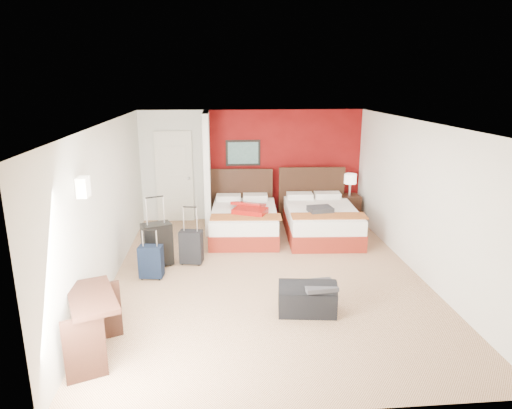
{
  "coord_description": "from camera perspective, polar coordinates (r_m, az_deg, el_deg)",
  "views": [
    {
      "loc": [
        -0.78,
        -6.9,
        3.13
      ],
      "look_at": [
        -0.12,
        0.8,
        1.0
      ],
      "focal_mm": 31.76,
      "sensor_mm": 36.0,
      "label": 1
    }
  ],
  "objects": [
    {
      "name": "suitcase_navy",
      "position": [
        7.6,
        -13.07,
        -7.2
      ],
      "size": [
        0.4,
        0.27,
        0.52
      ],
      "primitive_type": "cube",
      "rotation": [
        0.0,
        0.0,
        -0.12
      ],
      "color": "black",
      "rests_on": "ground"
    },
    {
      "name": "suitcase_black",
      "position": [
        8.03,
        -12.32,
        -5.09
      ],
      "size": [
        0.57,
        0.47,
        0.73
      ],
      "primitive_type": "cube",
      "rotation": [
        0.0,
        0.0,
        0.39
      ],
      "color": "black",
      "rests_on": "ground"
    },
    {
      "name": "red_accent_panel",
      "position": [
        10.41,
        3.61,
        4.98
      ],
      "size": [
        3.5,
        0.04,
        2.5
      ],
      "primitive_type": "cube",
      "color": "maroon",
      "rests_on": "ground"
    },
    {
      "name": "red_suitcase_open",
      "position": [
        9.15,
        -0.86,
        -0.44
      ],
      "size": [
        0.95,
        1.06,
        0.11
      ],
      "primitive_type": "cube",
      "rotation": [
        0.0,
        0.0,
        -0.43
      ],
      "color": "#A5120E",
      "rests_on": "bed_left"
    },
    {
      "name": "jacket_bundle",
      "position": [
        9.03,
        8.09,
        -0.63
      ],
      "size": [
        0.5,
        0.42,
        0.11
      ],
      "primitive_type": "cube",
      "rotation": [
        0.0,
        0.0,
        0.13
      ],
      "color": "#343539",
      "rests_on": "bed_right"
    },
    {
      "name": "bed_left",
      "position": [
        9.34,
        -1.5,
        -2.31
      ],
      "size": [
        1.46,
        2.0,
        0.57
      ],
      "primitive_type": "cube",
      "rotation": [
        0.0,
        0.0,
        -0.07
      ],
      "color": "white",
      "rests_on": "ground"
    },
    {
      "name": "desk",
      "position": [
        5.68,
        -19.68,
        -14.28
      ],
      "size": [
        0.8,
        1.07,
        0.8
      ],
      "primitive_type": "cube",
      "rotation": [
        0.0,
        0.0,
        0.38
      ],
      "color": "black",
      "rests_on": "ground"
    },
    {
      "name": "suitcase_charcoal",
      "position": [
        8.03,
        -8.15,
        -5.47
      ],
      "size": [
        0.43,
        0.31,
        0.57
      ],
      "primitive_type": "cube",
      "rotation": [
        0.0,
        0.0,
        -0.19
      ],
      "color": "black",
      "rests_on": "ground"
    },
    {
      "name": "room_walls",
      "position": [
        8.55,
        -9.01,
        2.56
      ],
      "size": [
        5.02,
        6.52,
        2.5
      ],
      "color": "silver",
      "rests_on": "ground"
    },
    {
      "name": "table_lamp",
      "position": [
        10.38,
        11.75,
        2.47
      ],
      "size": [
        0.32,
        0.32,
        0.49
      ],
      "primitive_type": "cylinder",
      "rotation": [
        0.0,
        0.0,
        0.19
      ],
      "color": "silver",
      "rests_on": "nightstand"
    },
    {
      "name": "jacket_draped",
      "position": [
        6.31,
        7.96,
        -10.07
      ],
      "size": [
        0.48,
        0.41,
        0.06
      ],
      "primitive_type": "cube",
      "rotation": [
        0.0,
        0.0,
        0.11
      ],
      "color": "#35353A",
      "rests_on": "duffel_bag"
    },
    {
      "name": "duffel_bag",
      "position": [
        6.43,
        6.45,
        -11.8
      ],
      "size": [
        0.83,
        0.51,
        0.4
      ],
      "primitive_type": "cube",
      "rotation": [
        0.0,
        0.0,
        -0.12
      ],
      "color": "black",
      "rests_on": "ground"
    },
    {
      "name": "partition_wall",
      "position": [
        9.69,
        -6.16,
        4.14
      ],
      "size": [
        0.12,
        1.2,
        2.5
      ],
      "primitive_type": "cube",
      "color": "silver",
      "rests_on": "ground"
    },
    {
      "name": "ground",
      "position": [
        7.61,
        1.4,
        -8.87
      ],
      "size": [
        6.5,
        6.5,
        0.0
      ],
      "primitive_type": "plane",
      "color": "tan",
      "rests_on": "ground"
    },
    {
      "name": "nightstand",
      "position": [
        10.52,
        11.59,
        -0.47
      ],
      "size": [
        0.45,
        0.45,
        0.62
      ],
      "primitive_type": "cube",
      "rotation": [
        0.0,
        0.0,
        0.03
      ],
      "color": "black",
      "rests_on": "ground"
    },
    {
      "name": "entry_door",
      "position": [
        10.36,
        -10.22,
        3.44
      ],
      "size": [
        0.82,
        0.06,
        2.05
      ],
      "primitive_type": "cube",
      "color": "silver",
      "rests_on": "ground"
    },
    {
      "name": "bed_right",
      "position": [
        9.43,
        8.2,
        -2.19
      ],
      "size": [
        1.52,
        2.09,
        0.6
      ],
      "primitive_type": "cube",
      "rotation": [
        0.0,
        0.0,
        -0.06
      ],
      "color": "silver",
      "rests_on": "ground"
    }
  ]
}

